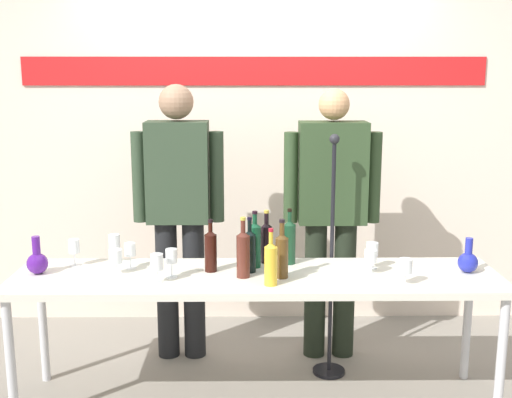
% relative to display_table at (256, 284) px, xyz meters
% --- Properties ---
extents(back_wall, '(4.70, 0.11, 3.00)m').
position_rel_display_table_xyz_m(back_wall, '(0.00, 1.31, 0.80)').
color(back_wall, beige).
rests_on(back_wall, ground).
extents(display_table, '(2.68, 0.62, 0.75)m').
position_rel_display_table_xyz_m(display_table, '(0.00, 0.00, 0.00)').
color(display_table, silver).
rests_on(display_table, ground).
extents(decanter_blue_left, '(0.12, 0.12, 0.21)m').
position_rel_display_table_xyz_m(decanter_blue_left, '(-1.20, 0.03, 0.13)').
color(decanter_blue_left, '#4F1A87').
rests_on(decanter_blue_left, display_table).
extents(decanter_blue_right, '(0.11, 0.11, 0.20)m').
position_rel_display_table_xyz_m(decanter_blue_right, '(1.17, 0.03, 0.12)').
color(decanter_blue_right, '#222AA3').
rests_on(decanter_blue_right, display_table).
extents(presenter_left, '(0.58, 0.22, 1.77)m').
position_rel_display_table_xyz_m(presenter_left, '(-0.49, 0.60, 0.32)').
color(presenter_left, black).
rests_on(presenter_left, ground).
extents(presenter_right, '(0.61, 0.22, 1.74)m').
position_rel_display_table_xyz_m(presenter_right, '(0.49, 0.60, 0.31)').
color(presenter_right, black).
rests_on(presenter_right, ground).
extents(wine_bottle_0, '(0.07, 0.07, 0.33)m').
position_rel_display_table_xyz_m(wine_bottle_0, '(-0.07, -0.04, 0.19)').
color(wine_bottle_0, '#51241B').
rests_on(wine_bottle_0, display_table).
extents(wine_bottle_1, '(0.06, 0.06, 0.31)m').
position_rel_display_table_xyz_m(wine_bottle_1, '(0.06, 0.22, 0.19)').
color(wine_bottle_1, black).
rests_on(wine_bottle_1, display_table).
extents(wine_bottle_2, '(0.07, 0.07, 0.33)m').
position_rel_display_table_xyz_m(wine_bottle_2, '(-0.01, 0.13, 0.20)').
color(wine_bottle_2, '#104127').
rests_on(wine_bottle_2, display_table).
extents(wine_bottle_3, '(0.07, 0.07, 0.29)m').
position_rel_display_table_xyz_m(wine_bottle_3, '(-0.25, 0.06, 0.18)').
color(wine_bottle_3, black).
rests_on(wine_bottle_3, display_table).
extents(wine_bottle_4, '(0.07, 0.07, 0.32)m').
position_rel_display_table_xyz_m(wine_bottle_4, '(0.14, -0.05, 0.19)').
color(wine_bottle_4, '#4F3617').
rests_on(wine_bottle_4, display_table).
extents(wine_bottle_5, '(0.07, 0.07, 0.31)m').
position_rel_display_table_xyz_m(wine_bottle_5, '(-0.04, 0.05, 0.18)').
color(wine_bottle_5, black).
rests_on(wine_bottle_5, display_table).
extents(wine_bottle_6, '(0.07, 0.07, 0.30)m').
position_rel_display_table_xyz_m(wine_bottle_6, '(0.07, -0.17, 0.18)').
color(wine_bottle_6, gold).
rests_on(wine_bottle_6, display_table).
extents(wine_bottle_7, '(0.07, 0.07, 0.33)m').
position_rel_display_table_xyz_m(wine_bottle_7, '(0.19, 0.20, 0.19)').
color(wine_bottle_7, '#173E24').
rests_on(wine_bottle_7, display_table).
extents(wine_glass_left_0, '(0.07, 0.07, 0.16)m').
position_rel_display_table_xyz_m(wine_glass_left_0, '(-0.52, -0.13, 0.17)').
color(wine_glass_left_0, white).
rests_on(wine_glass_left_0, display_table).
extents(wine_glass_left_1, '(0.07, 0.07, 0.14)m').
position_rel_display_table_xyz_m(wine_glass_left_1, '(-0.77, 0.02, 0.15)').
color(wine_glass_left_1, white).
rests_on(wine_glass_left_1, display_table).
extents(wine_glass_left_2, '(0.06, 0.06, 0.15)m').
position_rel_display_table_xyz_m(wine_glass_left_2, '(-0.71, 0.12, 0.16)').
color(wine_glass_left_2, white).
rests_on(wine_glass_left_2, display_table).
extents(wine_glass_left_3, '(0.06, 0.06, 0.16)m').
position_rel_display_table_xyz_m(wine_glass_left_3, '(-1.04, 0.17, 0.17)').
color(wine_glass_left_3, white).
rests_on(wine_glass_left_3, display_table).
extents(wine_glass_left_4, '(0.06, 0.06, 0.16)m').
position_rel_display_table_xyz_m(wine_glass_left_4, '(-0.82, 0.25, 0.17)').
color(wine_glass_left_4, white).
rests_on(wine_glass_left_4, display_table).
extents(wine_glass_left_5, '(0.06, 0.06, 0.16)m').
position_rel_display_table_xyz_m(wine_glass_left_5, '(-0.46, -0.04, 0.17)').
color(wine_glass_left_5, white).
rests_on(wine_glass_left_5, display_table).
extents(wine_glass_right_0, '(0.07, 0.07, 0.15)m').
position_rel_display_table_xyz_m(wine_glass_right_0, '(0.65, 0.11, 0.16)').
color(wine_glass_right_0, white).
rests_on(wine_glass_right_0, display_table).
extents(wine_glass_right_1, '(0.07, 0.07, 0.13)m').
position_rel_display_table_xyz_m(wine_glass_right_1, '(0.63, 0.01, 0.15)').
color(wine_glass_right_1, white).
rests_on(wine_glass_right_1, display_table).
extents(wine_glass_right_2, '(0.07, 0.07, 0.14)m').
position_rel_display_table_xyz_m(wine_glass_right_2, '(0.78, -0.17, 0.15)').
color(wine_glass_right_2, white).
rests_on(wine_glass_right_2, display_table).
extents(microphone_stand, '(0.20, 0.20, 1.49)m').
position_rel_display_table_xyz_m(microphone_stand, '(0.46, 0.33, -0.20)').
color(microphone_stand, black).
rests_on(microphone_stand, ground).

